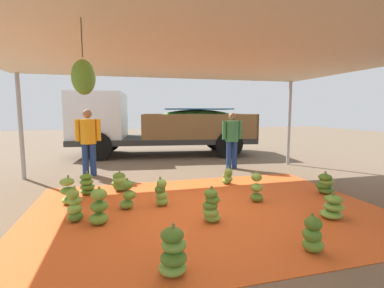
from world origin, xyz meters
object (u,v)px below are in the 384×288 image
banana_bunch_2 (333,208)px  banana_bunch_9 (87,185)px  banana_bunch_11 (99,208)px  banana_bunch_10 (161,193)px  cargo_truck_main (157,124)px  banana_bunch_6 (325,184)px  banana_bunch_1 (120,182)px  banana_bunch_3 (257,189)px  banana_bunch_8 (69,192)px  banana_bunch_5 (75,206)px  banana_bunch_13 (228,177)px  worker_0 (88,137)px  banana_bunch_12 (313,235)px  banana_bunch_4 (173,253)px  banana_bunch_0 (211,207)px  worker_1 (232,136)px  banana_bunch_7 (128,196)px

banana_bunch_2 → banana_bunch_9: size_ratio=0.95×
banana_bunch_2 → banana_bunch_11: bearing=168.9°
banana_bunch_10 → cargo_truck_main: bearing=83.0°
banana_bunch_9 → banana_bunch_6: bearing=-14.1°
banana_bunch_1 → banana_bunch_6: bearing=-17.8°
banana_bunch_3 → banana_bunch_8: bearing=167.3°
banana_bunch_5 → banana_bunch_8: 0.91m
cargo_truck_main → banana_bunch_11: bearing=-105.0°
banana_bunch_10 → banana_bunch_13: 2.04m
worker_0 → banana_bunch_3: bearing=-43.7°
banana_bunch_10 → banana_bunch_12: 2.60m
banana_bunch_4 → banana_bunch_8: banana_bunch_4 is taller
banana_bunch_3 → banana_bunch_10: (-1.76, 0.23, -0.02)m
banana_bunch_13 → banana_bunch_9: bearing=-179.3°
banana_bunch_2 → banana_bunch_6: size_ratio=1.00×
banana_bunch_3 → banana_bunch_10: size_ratio=1.12×
banana_bunch_0 → banana_bunch_4: banana_bunch_0 is taller
banana_bunch_3 → banana_bunch_9: banana_bunch_3 is taller
banana_bunch_0 → banana_bunch_12: banana_bunch_0 is taller
banana_bunch_6 → banana_bunch_8: size_ratio=0.86×
cargo_truck_main → banana_bunch_5: bearing=-108.6°
worker_1 → banana_bunch_2: bearing=-89.8°
banana_bunch_9 → banana_bunch_13: (3.09, 0.04, -0.02)m
banana_bunch_7 → worker_1: 4.25m
banana_bunch_3 → banana_bunch_7: (-2.35, 0.23, -0.02)m
banana_bunch_0 → banana_bunch_13: bearing=61.6°
banana_bunch_1 → banana_bunch_7: bearing=-83.7°
banana_bunch_2 → worker_1: bearing=90.2°
banana_bunch_6 → banana_bunch_0: bearing=-164.0°
banana_bunch_7 → banana_bunch_0: bearing=-36.8°
banana_bunch_4 → banana_bunch_9: banana_bunch_4 is taller
banana_bunch_0 → worker_0: worker_0 is taller
banana_bunch_1 → banana_bunch_10: (0.72, -1.18, 0.05)m
worker_0 → banana_bunch_11: bearing=-82.3°
banana_bunch_4 → banana_bunch_8: bearing=118.2°
banana_bunch_10 → banana_bunch_6: bearing=-2.3°
banana_bunch_8 → banana_bunch_11: 1.26m
banana_bunch_6 → banana_bunch_9: 4.89m
banana_bunch_8 → worker_1: worker_1 is taller
banana_bunch_0 → cargo_truck_main: (0.10, 6.93, 0.96)m
banana_bunch_2 → banana_bunch_4: banana_bunch_4 is taller
banana_bunch_10 → worker_1: bearing=47.7°
banana_bunch_1 → banana_bunch_11: 1.78m
banana_bunch_9 → banana_bunch_10: bearing=-37.8°
banana_bunch_4 → banana_bunch_9: (-1.17, 3.19, -0.04)m
banana_bunch_7 → banana_bunch_13: size_ratio=1.27×
banana_bunch_0 → banana_bunch_5: (-2.03, 0.57, -0.01)m
banana_bunch_2 → banana_bunch_11: size_ratio=0.80×
banana_bunch_12 → banana_bunch_10: bearing=125.8°
banana_bunch_11 → banana_bunch_5: bearing=149.3°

